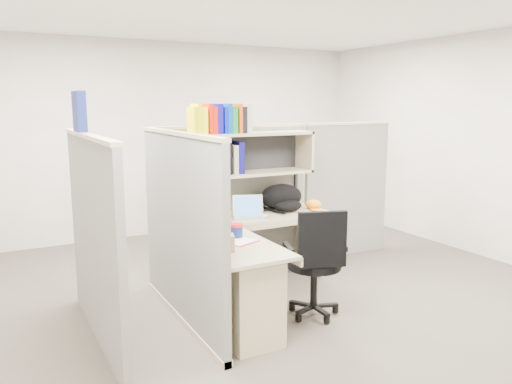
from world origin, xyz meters
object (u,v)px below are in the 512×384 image
snack_canister (236,230)px  task_chair (315,279)px  laptop (249,207)px  desk (250,273)px  backpack (284,198)px

snack_canister → task_chair: (0.61, -0.32, -0.44)m
snack_canister → task_chair: 0.81m
task_chair → laptop: bearing=100.3°
desk → backpack: backpack is taller
snack_canister → desk: bearing=-66.7°
desk → snack_canister: size_ratio=14.78×
laptop → task_chair: bearing=-57.7°
laptop → backpack: size_ratio=0.65×
laptop → task_chair: 1.06m
laptop → snack_canister: size_ratio=2.59×
laptop → backpack: bearing=35.3°
desk → laptop: size_ratio=5.72×
desk → backpack: 1.29m
laptop → task_chair: (0.17, -0.92, -0.49)m
backpack → task_chair: (-0.32, -1.04, -0.52)m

